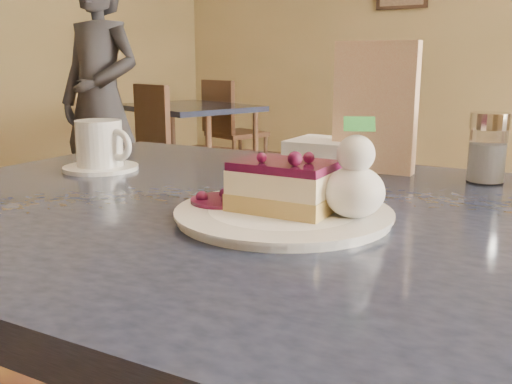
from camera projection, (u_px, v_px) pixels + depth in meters
The scene contains 11 objects.
main_table at pixel (299, 267), 0.81m from camera, with size 1.33×0.91×0.81m.
dessert_plate at pixel (283, 214), 0.75m from camera, with size 0.28×0.28×0.01m, color white.
cheesecake_slice at pixel (284, 186), 0.74m from camera, with size 0.13×0.10×0.06m.
whipped_cream at pixel (354, 192), 0.70m from camera, with size 0.08×0.08×0.07m.
berry_sauce at pixel (222, 201), 0.78m from camera, with size 0.09×0.09×0.01m, color #360D26.
coffee_set at pixel (101, 148), 1.07m from camera, with size 0.15×0.14×0.09m.
menu_card at pixel (375, 108), 1.04m from camera, with size 0.15×0.03×0.24m, color #FFEDC3.
sugar_shaker at pixel (488, 147), 0.96m from camera, with size 0.06×0.06×0.12m.
napkin_stack at pixel (326, 153), 1.11m from camera, with size 0.13×0.13×0.05m, color white.
bg_table_far_left at pixel (190, 190), 4.27m from camera, with size 1.12×1.70×1.13m.
patron at pixel (101, 101), 3.45m from camera, with size 0.57×0.37×1.56m, color #26262B.
Camera 1 is at (0.25, -0.66, 1.01)m, focal length 40.00 mm.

